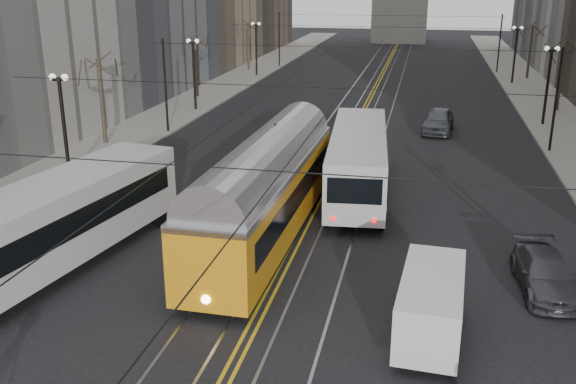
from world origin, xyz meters
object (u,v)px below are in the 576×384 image
at_px(streetcar, 267,199).
at_px(sedan_parked, 545,273).
at_px(sedan_grey, 438,120).
at_px(cargo_van, 431,308).
at_px(rear_bus, 358,163).
at_px(transit_bus, 48,231).

xyz_separation_m(streetcar, sedan_parked, (10.83, -2.65, -1.10)).
distance_m(streetcar, sedan_grey, 22.87).
xyz_separation_m(sedan_grey, sedan_parked, (3.51, -24.31, -0.20)).
bearing_deg(sedan_parked, streetcar, 162.21).
bearing_deg(sedan_grey, sedan_parked, -75.87).
xyz_separation_m(streetcar, cargo_van, (6.84, -6.81, -0.71)).
bearing_deg(sedan_parked, sedan_grey, 94.19).
relative_size(streetcar, sedan_parked, 3.30).
distance_m(streetcar, rear_bus, 7.46).
distance_m(sedan_grey, sedan_parked, 24.56).
distance_m(streetcar, sedan_parked, 11.21).
bearing_deg(sedan_grey, transit_bus, -112.59).
bearing_deg(sedan_parked, transit_bus, -176.66).
bearing_deg(rear_bus, streetcar, -119.49).
xyz_separation_m(transit_bus, cargo_van, (13.97, -1.83, -0.64)).
bearing_deg(rear_bus, transit_bus, -135.81).
height_order(rear_bus, sedan_grey, rear_bus).
height_order(sedan_grey, sedan_parked, sedan_grey).
distance_m(transit_bus, rear_bus, 15.60).
relative_size(transit_bus, sedan_grey, 2.70).
height_order(streetcar, sedan_parked, streetcar).
height_order(streetcar, cargo_van, streetcar).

